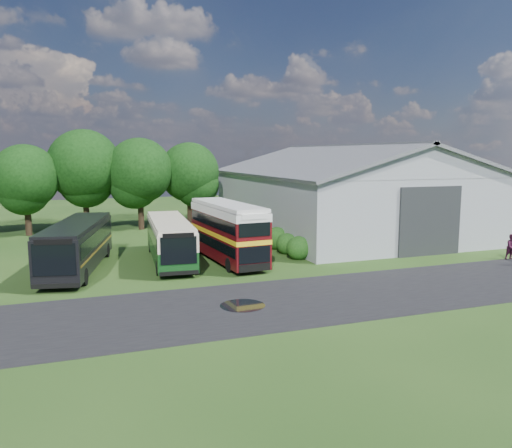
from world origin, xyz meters
name	(u,v)px	position (x,y,z in m)	size (l,w,h in m)	color
ground	(251,288)	(0.00, 0.00, 0.00)	(120.00, 120.00, 0.00)	#1D3B12
asphalt_road	(325,297)	(3.00, -3.00, 0.00)	(60.00, 8.00, 0.02)	black
puddle	(243,306)	(-1.50, -3.00, 0.00)	(2.20, 2.20, 0.01)	black
storage_shed	(346,187)	(15.00, 15.98, 4.17)	(18.80, 24.80, 8.15)	gray
tree_left_b	(25,177)	(-13.00, 23.50, 5.25)	(5.78, 5.78, 8.16)	black
tree_mid	(84,166)	(-8.00, 24.80, 6.18)	(6.80, 6.80, 9.60)	black
tree_right_a	(140,171)	(-3.00, 23.80, 5.69)	(6.26, 6.26, 8.83)	black
tree_right_b	(189,172)	(2.00, 24.60, 5.44)	(5.98, 5.98, 8.45)	black
shrub_front	(298,259)	(5.60, 6.00, 0.00)	(1.70, 1.70, 1.70)	#194714
shrub_mid	(287,254)	(5.60, 8.00, 0.00)	(1.60, 1.60, 1.60)	#194714
shrub_back	(277,249)	(5.60, 10.00, 0.00)	(1.80, 1.80, 1.80)	#194714
bus_green_single	(170,239)	(-3.00, 8.18, 1.54)	(3.26, 10.68, 2.90)	black
bus_maroon_double	(227,232)	(0.75, 7.06, 2.00)	(3.00, 9.45, 4.00)	black
bus_dark_single	(77,245)	(-8.90, 7.63, 1.63)	(4.85, 11.36, 3.05)	black
visitor_b	(512,247)	(19.38, 0.71, 0.90)	(0.87, 0.68, 1.79)	#3D132D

